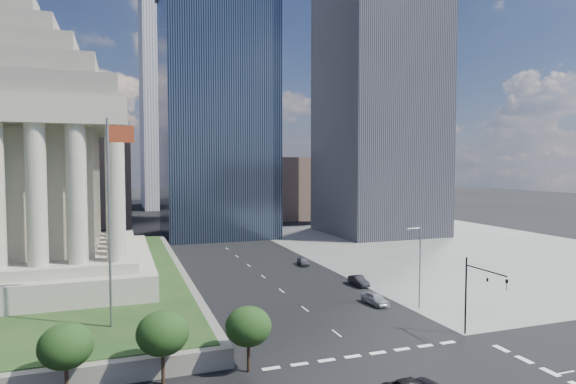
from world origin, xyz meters
name	(u,v)px	position (x,y,z in m)	size (l,w,h in m)	color
ground	(206,232)	(0.00, 100.00, 0.00)	(500.00, 500.00, 0.00)	black
sidewalk_ne	(453,247)	(46.00, 60.00, 0.01)	(68.00, 90.00, 0.03)	slate
war_memorial	(15,135)	(-34.00, 48.00, 21.40)	(34.00, 34.00, 39.00)	#A59E8A
flagpole	(111,211)	(-21.83, 24.00, 13.11)	(2.52, 0.24, 20.00)	slate
midrise_glass	(216,115)	(2.00, 95.00, 30.00)	(26.00, 26.00, 60.00)	black
highrise_ne	(379,37)	(42.00, 85.00, 50.00)	(26.00, 28.00, 100.00)	black
building_filler_ne	(285,187)	(32.00, 130.00, 10.00)	(20.00, 30.00, 20.00)	brown
building_filler_nw	(88,177)	(-30.00, 130.00, 14.00)	(24.00, 30.00, 28.00)	brown
traffic_signal_ne	(478,288)	(12.50, 13.70, 5.25)	(0.30, 5.74, 8.00)	black
street_lamp_north	(419,262)	(13.33, 25.00, 5.66)	(2.13, 0.22, 10.00)	slate
parked_sedan_near	(375,298)	(9.00, 27.88, 0.75)	(4.42, 1.78, 1.50)	#9FA2A8
parked_sedan_mid	(359,281)	(11.50, 37.10, 0.69)	(4.21, 1.47, 1.39)	black
parked_sedan_far	(303,262)	(9.00, 52.97, 0.66)	(1.57, 3.89, 1.33)	#595C60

